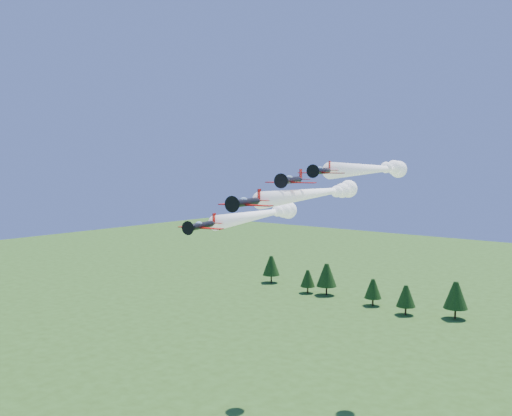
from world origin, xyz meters
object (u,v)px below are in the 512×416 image
Objects in this scene: plane_right at (376,169)px; plane_slot at (291,180)px; plane_lead at (320,193)px; plane_left at (264,214)px.

plane_slot is at bearing -108.58° from plane_right.
plane_slot is (3.05, -13.29, 2.63)m from plane_lead.
plane_slot reaches higher than plane_left.
plane_slot is (-2.74, -23.81, -1.63)m from plane_right.
plane_left is at bearing 127.33° from plane_slot.
plane_slot is (15.44, -12.60, 7.18)m from plane_left.
plane_lead reaches higher than plane_left.
plane_lead is at bearing -9.43° from plane_left.
plane_right is at bearing 69.99° from plane_slot.
plane_lead is 12.74m from plane_right.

